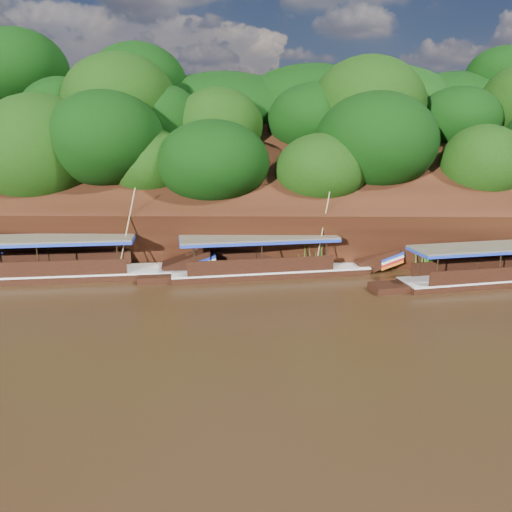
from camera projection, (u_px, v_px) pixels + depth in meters
The scene contains 6 objects.
ground at pixel (315, 329), 22.50m from camera, with size 160.00×160.00×0.00m, color black.
riverbank at pixel (289, 209), 44.04m from camera, with size 120.00×30.06×19.40m.
boat_0 at pixel (509, 274), 29.11m from camera, with size 14.12×4.91×5.56m.
boat_1 at pixel (283, 266), 30.67m from camera, with size 14.46×4.65×5.64m.
boat_2 at pixel (74, 269), 29.91m from camera, with size 16.28×4.35×5.88m.
reeds at pixel (259, 258), 31.35m from camera, with size 48.86×1.92×1.92m.
Camera 1 is at (-2.39, -21.02, 8.77)m, focal length 35.00 mm.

